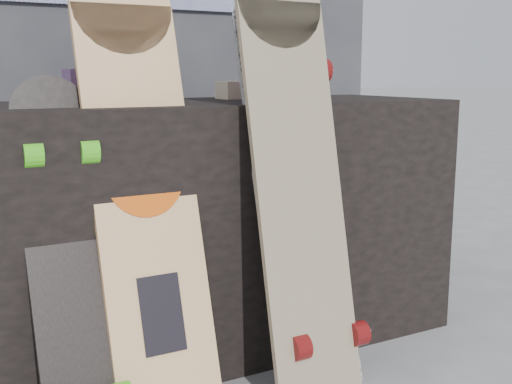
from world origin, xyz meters
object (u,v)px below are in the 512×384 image
longboard_geisha (142,171)px  longboard_cascadia (296,175)px  vendor_table (206,225)px  skateboard_dark (69,252)px  longboard_celtic (296,163)px

longboard_geisha → longboard_cascadia: (0.44, -0.05, -0.04)m
vendor_table → skateboard_dark: (-0.51, -0.32, 0.05)m
longboard_celtic → skateboard_dark: (-0.61, 0.08, -0.19)m
skateboard_dark → longboard_geisha: bearing=12.4°
vendor_table → longboard_geisha: (-0.30, -0.27, 0.24)m
vendor_table → longboard_celtic: 0.47m
longboard_celtic → vendor_table: bearing=103.8°
longboard_geisha → skateboard_dark: longboard_geisha is taller
longboard_geisha → skateboard_dark: size_ratio=1.36×
longboard_celtic → longboard_cascadia: size_ratio=1.05×
longboard_geisha → longboard_celtic: size_ratio=0.99×
longboard_geisha → skateboard_dark: (-0.21, -0.05, -0.18)m
vendor_table → longboard_celtic: size_ratio=1.32×
longboard_cascadia → longboard_celtic: bearing=-121.9°
vendor_table → longboard_cascadia: (0.14, -0.32, 0.20)m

